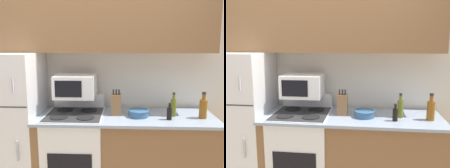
# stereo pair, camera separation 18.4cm
# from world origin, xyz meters

# --- Properties ---
(wall_back) EXTENTS (8.00, 0.05, 2.55)m
(wall_back) POSITION_xyz_m (0.00, 0.70, 1.27)
(wall_back) COLOR silver
(wall_back) RESTS_ON ground_plane
(lower_cabinets) EXTENTS (1.93, 0.68, 0.93)m
(lower_cabinets) POSITION_xyz_m (0.35, 0.32, 0.46)
(lower_cabinets) COLOR brown
(lower_cabinets) RESTS_ON ground_plane
(refrigerator) EXTENTS (0.70, 0.69, 1.60)m
(refrigerator) POSITION_xyz_m (-0.96, 0.33, 0.80)
(refrigerator) COLOR white
(refrigerator) RESTS_ON ground_plane
(upper_cabinets) EXTENTS (2.63, 0.35, 0.59)m
(upper_cabinets) POSITION_xyz_m (0.00, 0.50, 1.89)
(upper_cabinets) COLOR brown
(upper_cabinets) RESTS_ON refrigerator
(stove) EXTENTS (0.62, 0.66, 1.10)m
(stove) POSITION_xyz_m (-0.21, 0.31, 0.48)
(stove) COLOR white
(stove) RESTS_ON ground_plane
(microwave) EXTENTS (0.45, 0.38, 0.25)m
(microwave) POSITION_xyz_m (-0.22, 0.43, 1.23)
(microwave) COLOR white
(microwave) RESTS_ON stove
(knife_block) EXTENTS (0.11, 0.10, 0.29)m
(knife_block) POSITION_xyz_m (0.25, 0.33, 1.04)
(knife_block) COLOR brown
(knife_block) RESTS_ON lower_cabinets
(bowl) EXTENTS (0.22, 0.22, 0.07)m
(bowl) POSITION_xyz_m (0.49, 0.27, 0.97)
(bowl) COLOR #335B84
(bowl) RESTS_ON lower_cabinets
(bottle_soy_sauce) EXTENTS (0.05, 0.05, 0.18)m
(bottle_soy_sauce) POSITION_xyz_m (0.80, 0.18, 1.00)
(bottle_soy_sauce) COLOR black
(bottle_soy_sauce) RESTS_ON lower_cabinets
(bottle_olive_oil) EXTENTS (0.06, 0.06, 0.26)m
(bottle_olive_oil) POSITION_xyz_m (0.86, 0.30, 1.03)
(bottle_olive_oil) COLOR #5B6619
(bottle_olive_oil) RESTS_ON lower_cabinets
(bottle_whiskey) EXTENTS (0.08, 0.08, 0.28)m
(bottle_whiskey) POSITION_xyz_m (1.16, 0.25, 1.04)
(bottle_whiskey) COLOR brown
(bottle_whiskey) RESTS_ON lower_cabinets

